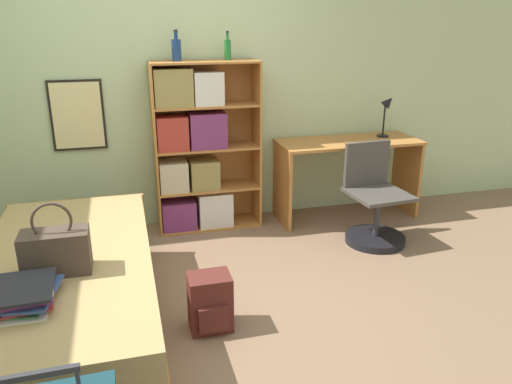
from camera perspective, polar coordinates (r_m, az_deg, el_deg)
ground_plane at (r=3.39m, az=-7.95°, el=-13.99°), size 14.00×14.00×0.00m
wall_back at (r=4.56m, az=-11.60°, el=11.95°), size 10.00×0.09×2.60m
bed at (r=3.29m, az=-20.44°, el=-11.04°), size 1.01×2.10×0.52m
handbag at (r=2.95m, az=-21.90°, el=-6.25°), size 0.36×0.19×0.41m
book_stack_on_bed at (r=2.72m, az=-24.96°, el=-10.57°), size 0.34×0.40×0.11m
bookcase at (r=4.49m, az=-6.91°, el=4.75°), size 0.93×0.32×1.51m
bottle_green at (r=4.35m, az=-9.08°, el=15.82°), size 0.08×0.08×0.25m
bottle_brown at (r=4.41m, az=-3.26°, el=16.00°), size 0.06×0.06×0.24m
desk at (r=4.85m, az=10.40°, el=3.27°), size 1.34×0.54×0.76m
desk_lamp at (r=4.99m, az=14.78°, el=9.21°), size 0.16×0.11×0.41m
desk_chair at (r=4.44m, az=13.33°, el=-2.24°), size 0.52×0.52×0.85m
backpack at (r=3.18m, az=-5.26°, el=-12.48°), size 0.26×0.23×0.36m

